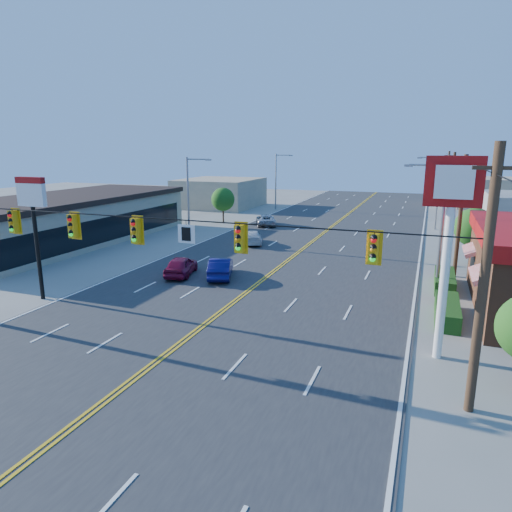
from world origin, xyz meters
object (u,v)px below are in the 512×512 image
(signal_span, at_px, (159,245))
(car_white, at_px, (252,238))
(car_magenta, at_px, (181,267))
(car_silver, at_px, (266,220))
(kfc_pylon, at_px, (450,218))
(car_blue, at_px, (221,268))
(pizza_hut_sign, at_px, (33,213))

(signal_span, xyz_separation_m, car_white, (-4.95, 23.27, -4.27))
(car_white, bearing_deg, car_magenta, 63.52)
(signal_span, xyz_separation_m, car_silver, (-7.24, 33.52, -4.25))
(kfc_pylon, bearing_deg, car_silver, 121.89)
(car_magenta, xyz_separation_m, car_white, (0.69, 11.95, -0.07))
(car_blue, bearing_deg, pizza_hut_sign, 23.96)
(kfc_pylon, relative_size, car_magenta, 2.12)
(car_blue, bearing_deg, car_magenta, -9.55)
(signal_span, relative_size, car_silver, 5.36)
(pizza_hut_sign, height_order, car_white, pizza_hut_sign)
(car_magenta, distance_m, car_silver, 22.26)
(car_magenta, xyz_separation_m, car_blue, (2.80, 0.54, 0.01))
(car_magenta, bearing_deg, kfc_pylon, 142.69)
(car_silver, bearing_deg, car_blue, 78.46)
(car_magenta, height_order, car_white, car_magenta)
(pizza_hut_sign, bearing_deg, car_blue, 44.35)
(pizza_hut_sign, relative_size, car_blue, 1.64)
(pizza_hut_sign, height_order, car_blue, pizza_hut_sign)
(kfc_pylon, height_order, car_blue, kfc_pylon)
(kfc_pylon, bearing_deg, car_white, 129.83)
(signal_span, distance_m, car_blue, 12.90)
(signal_span, distance_m, car_white, 24.17)
(signal_span, distance_m, kfc_pylon, 11.87)
(car_blue, height_order, car_white, car_blue)
(signal_span, bearing_deg, car_silver, 102.20)
(signal_span, bearing_deg, car_blue, 103.47)
(car_blue, distance_m, car_white, 11.61)
(car_magenta, bearing_deg, pizza_hut_sign, 40.72)
(signal_span, relative_size, pizza_hut_sign, 3.55)
(pizza_hut_sign, xyz_separation_m, car_blue, (8.04, 7.86, -4.49))
(car_white, bearing_deg, car_silver, -100.57)
(car_magenta, bearing_deg, car_silver, -99.60)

